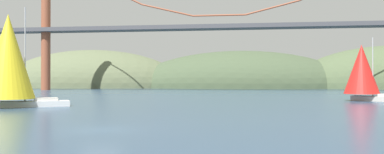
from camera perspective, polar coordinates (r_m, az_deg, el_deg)
ground_plane at (r=27.60m, az=-12.32°, el=-7.10°), size 360.00×360.00×0.00m
headland_left at (r=173.20m, az=-13.62°, el=-1.42°), size 76.70×44.00×30.53m
headland_center at (r=160.75m, az=6.64°, el=-1.51°), size 85.52×44.00×28.61m
suspension_bridge at (r=122.22m, az=3.73°, el=7.64°), size 143.80×6.00×44.77m
sailboat_yellow_sail at (r=52.85m, az=-23.87°, el=2.40°), size 10.60×8.55×11.82m
sailboat_red_spinnaker at (r=68.38m, az=22.42°, el=0.76°), size 9.43×7.70×9.58m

